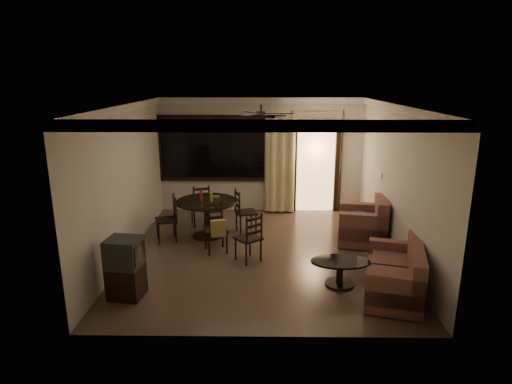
{
  "coord_description": "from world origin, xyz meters",
  "views": [
    {
      "loc": [
        0.01,
        -7.64,
        3.28
      ],
      "look_at": [
        -0.09,
        0.2,
        1.16
      ],
      "focal_mm": 30.0,
      "sensor_mm": 36.0,
      "label": 1
    }
  ],
  "objects_px": {
    "dining_chair_south": "(216,237)",
    "coffee_table": "(340,269)",
    "dining_chair_east": "(245,220)",
    "side_chair": "(249,247)",
    "tv_cabinet": "(125,268)",
    "dining_chair_west": "(167,228)",
    "dining_chair_north": "(201,213)",
    "dining_table": "(207,208)",
    "sofa": "(397,276)",
    "armchair": "(365,225)"
  },
  "relations": [
    {
      "from": "armchair",
      "to": "side_chair",
      "type": "bearing_deg",
      "value": -148.42
    },
    {
      "from": "dining_chair_south",
      "to": "sofa",
      "type": "distance_m",
      "value": 3.4
    },
    {
      "from": "dining_table",
      "to": "side_chair",
      "type": "height_order",
      "value": "dining_table"
    },
    {
      "from": "sofa",
      "to": "tv_cabinet",
      "type": "bearing_deg",
      "value": -163.11
    },
    {
      "from": "dining_chair_east",
      "to": "side_chair",
      "type": "height_order",
      "value": "dining_chair_east"
    },
    {
      "from": "dining_chair_south",
      "to": "sofa",
      "type": "bearing_deg",
      "value": -47.68
    },
    {
      "from": "dining_table",
      "to": "sofa",
      "type": "distance_m",
      "value": 4.09
    },
    {
      "from": "side_chair",
      "to": "tv_cabinet",
      "type": "bearing_deg",
      "value": -1.88
    },
    {
      "from": "dining_chair_west",
      "to": "dining_chair_north",
      "type": "distance_m",
      "value": 1.15
    },
    {
      "from": "dining_chair_south",
      "to": "side_chair",
      "type": "relative_size",
      "value": 1.03
    },
    {
      "from": "dining_chair_west",
      "to": "dining_chair_south",
      "type": "distance_m",
      "value": 1.2
    },
    {
      "from": "dining_chair_south",
      "to": "tv_cabinet",
      "type": "bearing_deg",
      "value": -142.18
    },
    {
      "from": "sofa",
      "to": "side_chair",
      "type": "relative_size",
      "value": 1.81
    },
    {
      "from": "dining_chair_north",
      "to": "sofa",
      "type": "relative_size",
      "value": 0.57
    },
    {
      "from": "dining_chair_west",
      "to": "coffee_table",
      "type": "bearing_deg",
      "value": 41.23
    },
    {
      "from": "dining_chair_west",
      "to": "dining_chair_south",
      "type": "bearing_deg",
      "value": 44.3
    },
    {
      "from": "armchair",
      "to": "coffee_table",
      "type": "distance_m",
      "value": 1.99
    },
    {
      "from": "dining_chair_south",
      "to": "coffee_table",
      "type": "relative_size",
      "value": 1.0
    },
    {
      "from": "dining_table",
      "to": "armchair",
      "type": "distance_m",
      "value": 3.26
    },
    {
      "from": "dining_chair_west",
      "to": "tv_cabinet",
      "type": "bearing_deg",
      "value": -21.39
    },
    {
      "from": "dining_chair_east",
      "to": "sofa",
      "type": "height_order",
      "value": "dining_chair_east"
    },
    {
      "from": "dining_chair_west",
      "to": "dining_chair_east",
      "type": "relative_size",
      "value": 1.0
    },
    {
      "from": "dining_table",
      "to": "sofa",
      "type": "height_order",
      "value": "dining_table"
    },
    {
      "from": "dining_chair_south",
      "to": "side_chair",
      "type": "bearing_deg",
      "value": -51.76
    },
    {
      "from": "tv_cabinet",
      "to": "side_chair",
      "type": "bearing_deg",
      "value": 43.84
    },
    {
      "from": "dining_table",
      "to": "coffee_table",
      "type": "bearing_deg",
      "value": -41.77
    },
    {
      "from": "tv_cabinet",
      "to": "side_chair",
      "type": "height_order",
      "value": "tv_cabinet"
    },
    {
      "from": "dining_table",
      "to": "dining_chair_south",
      "type": "distance_m",
      "value": 0.91
    },
    {
      "from": "dining_chair_west",
      "to": "side_chair",
      "type": "height_order",
      "value": "dining_chair_west"
    },
    {
      "from": "tv_cabinet",
      "to": "sofa",
      "type": "relative_size",
      "value": 0.57
    },
    {
      "from": "dining_table",
      "to": "coffee_table",
      "type": "height_order",
      "value": "dining_table"
    },
    {
      "from": "armchair",
      "to": "tv_cabinet",
      "type": "bearing_deg",
      "value": -141.16
    },
    {
      "from": "dining_chair_west",
      "to": "side_chair",
      "type": "distance_m",
      "value": 1.96
    },
    {
      "from": "dining_chair_east",
      "to": "side_chair",
      "type": "relative_size",
      "value": 1.03
    },
    {
      "from": "dining_chair_west",
      "to": "dining_chair_east",
      "type": "xyz_separation_m",
      "value": [
        1.59,
        0.52,
        0.0
      ]
    },
    {
      "from": "dining_chair_east",
      "to": "dining_chair_north",
      "type": "bearing_deg",
      "value": 46.76
    },
    {
      "from": "dining_chair_west",
      "to": "dining_table",
      "type": "bearing_deg",
      "value": 90.07
    },
    {
      "from": "armchair",
      "to": "dining_chair_east",
      "type": "bearing_deg",
      "value": 176.62
    },
    {
      "from": "coffee_table",
      "to": "armchair",
      "type": "bearing_deg",
      "value": 65.74
    },
    {
      "from": "dining_chair_east",
      "to": "coffee_table",
      "type": "height_order",
      "value": "dining_chair_east"
    },
    {
      "from": "dining_chair_south",
      "to": "dining_chair_north",
      "type": "xyz_separation_m",
      "value": [
        -0.51,
        1.56,
        -0.02
      ]
    },
    {
      "from": "tv_cabinet",
      "to": "side_chair",
      "type": "distance_m",
      "value": 2.28
    },
    {
      "from": "dining_chair_west",
      "to": "tv_cabinet",
      "type": "distance_m",
      "value": 2.33
    },
    {
      "from": "armchair",
      "to": "coffee_table",
      "type": "height_order",
      "value": "armchair"
    },
    {
      "from": "dining_chair_south",
      "to": "sofa",
      "type": "height_order",
      "value": "dining_chair_south"
    },
    {
      "from": "dining_table",
      "to": "armchair",
      "type": "xyz_separation_m",
      "value": [
        3.23,
        -0.34,
        -0.24
      ]
    },
    {
      "from": "dining_chair_south",
      "to": "sofa",
      "type": "relative_size",
      "value": 0.57
    },
    {
      "from": "tv_cabinet",
      "to": "sofa",
      "type": "height_order",
      "value": "tv_cabinet"
    },
    {
      "from": "dining_table",
      "to": "dining_chair_west",
      "type": "height_order",
      "value": "dining_table"
    },
    {
      "from": "dining_chair_west",
      "to": "coffee_table",
      "type": "xyz_separation_m",
      "value": [
        3.21,
        -1.89,
        -0.0
      ]
    }
  ]
}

